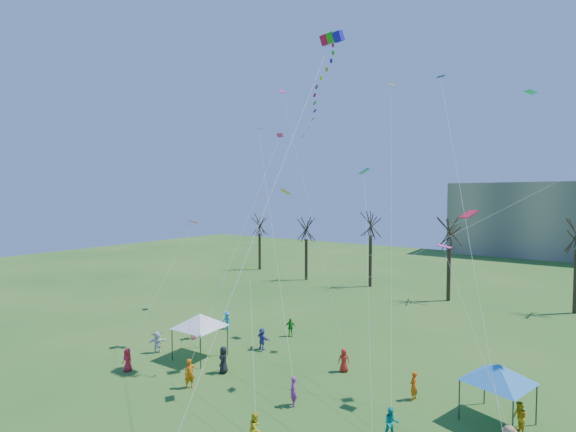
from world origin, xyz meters
The scene contains 6 objects.
bare_tree_row centered at (3.94, 35.68, 7.26)m, with size 69.16×8.59×10.92m.
big_box_kite centered at (-1.32, 9.89, 19.43)m, with size 1.89×8.54×25.95m.
canopy_tent_white centered at (-9.53, 5.94, 2.83)m, with size 4.45×4.45×3.34m.
canopy_tent_blue centered at (10.16, 9.00, 2.71)m, with size 4.06×4.06×3.20m.
festival_crowd centered at (-1.38, 6.03, 0.85)m, with size 25.67×14.40×1.86m.
small_kites_aloft centered at (-0.40, 11.46, 13.71)m, with size 31.52×18.51×31.19m.
Camera 1 is at (12.92, -14.70, 12.16)m, focal length 25.00 mm.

